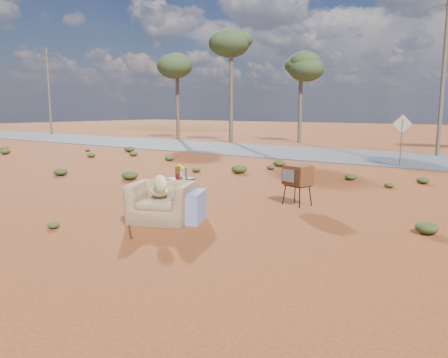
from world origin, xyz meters
The scene contains 14 objects.
ground centered at (0.00, 0.00, 0.00)m, with size 140.00×140.00×0.00m, color brown.
highway centered at (0.00, 15.00, 0.02)m, with size 140.00×7.00×0.04m, color #565659.
dirt_mound centered at (-30.00, 34.00, 0.00)m, with size 26.00×18.00×2.00m, color brown.
armchair centered at (-0.28, -0.43, 0.53)m, with size 1.68×1.50×1.13m.
tv_unit centered at (1.29, 2.67, 0.76)m, with size 0.74×0.66×1.02m.
side_table centered at (-0.86, 0.68, 0.78)m, with size 0.61×0.61×1.06m.
rusty_bar centered at (-0.51, -1.30, 0.02)m, with size 0.04×0.04×1.52m, color #4F2315.
road_sign centered at (1.50, 12.00, 1.50)m, with size 0.78×0.06×2.19m.
eucalyptus_far_left centered at (-18.00, 20.00, 5.94)m, with size 3.20×3.20×7.10m.
eucalyptus_left centered at (-12.00, 19.00, 6.92)m, with size 3.20×3.20×8.10m.
eucalyptus_near_left centered at (-8.00, 22.00, 5.45)m, with size 3.20×3.20×6.60m.
utility_pole_west centered at (-32.00, 17.50, 4.15)m, with size 1.40×0.20×8.00m.
utility_pole_center centered at (2.00, 17.50, 4.15)m, with size 1.40×0.20×8.00m.
scrub_patch centered at (-0.82, 4.41, 0.14)m, with size 17.49×8.07×0.33m.
Camera 1 is at (6.07, -7.20, 2.40)m, focal length 35.00 mm.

